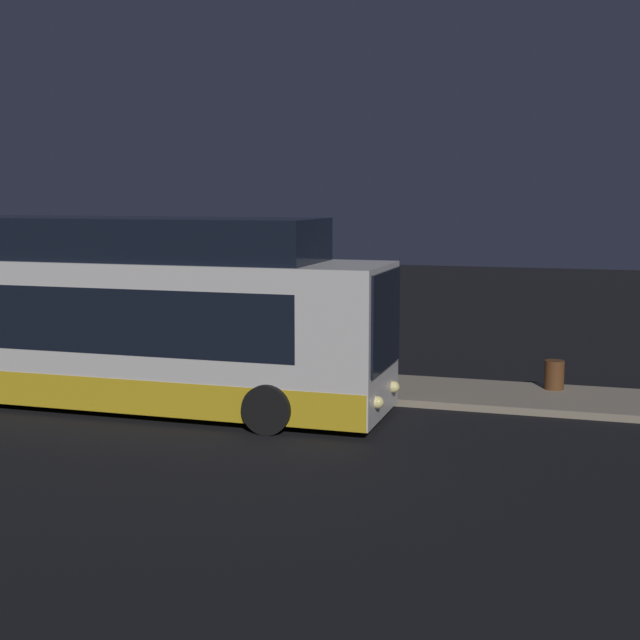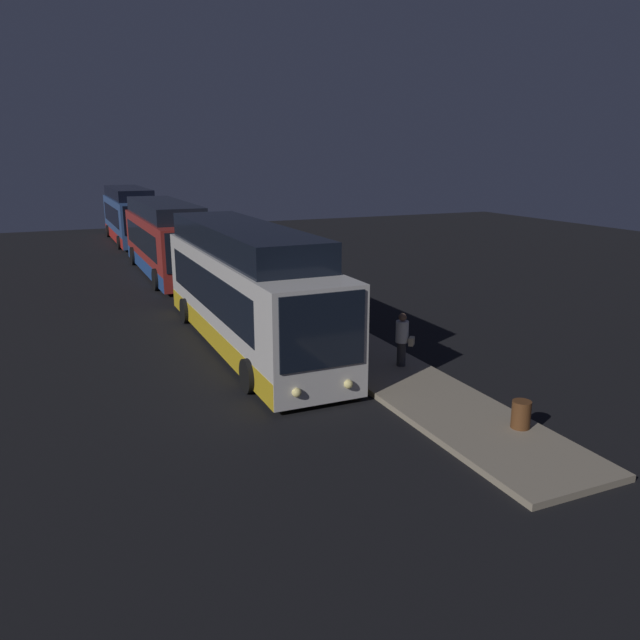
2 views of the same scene
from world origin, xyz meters
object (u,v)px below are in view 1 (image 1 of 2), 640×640
object	(u,v)px
bus_lead	(101,321)
trash_bin	(554,375)
suitcase	(196,369)
passenger_boarding	(343,342)
passenger_waiting	(183,338)
sign_post	(118,313)

from	to	relation	value
bus_lead	trash_bin	size ratio (longest dim) A/B	19.08
bus_lead	suitcase	world-z (taller)	bus_lead
passenger_boarding	trash_bin	distance (m)	4.91
passenger_boarding	suitcase	world-z (taller)	passenger_boarding
passenger_boarding	suitcase	size ratio (longest dim) A/B	1.78
passenger_boarding	passenger_waiting	size ratio (longest dim) A/B	0.88
passenger_waiting	sign_post	distance (m)	2.09
bus_lead	passenger_boarding	distance (m)	5.65
sign_post	trash_bin	bearing A→B (deg)	5.45
passenger_boarding	sign_post	world-z (taller)	sign_post
trash_bin	suitcase	bearing A→B (deg)	-167.23
passenger_waiting	suitcase	xyz separation A→B (m)	(0.48, -0.32, -0.66)
passenger_waiting	trash_bin	size ratio (longest dim) A/B	2.83
passenger_waiting	trash_bin	distance (m)	8.60
passenger_boarding	bus_lead	bearing A→B (deg)	-100.39
sign_post	trash_bin	size ratio (longest dim) A/B	3.47
bus_lead	trash_bin	bearing A→B (deg)	21.32
bus_lead	passenger_waiting	distance (m)	2.42
passenger_boarding	passenger_waiting	world-z (taller)	passenger_waiting
passenger_waiting	sign_post	xyz separation A→B (m)	(-1.98, 0.49, 0.46)
suitcase	sign_post	bearing A→B (deg)	161.80
passenger_boarding	suitcase	distance (m)	3.50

